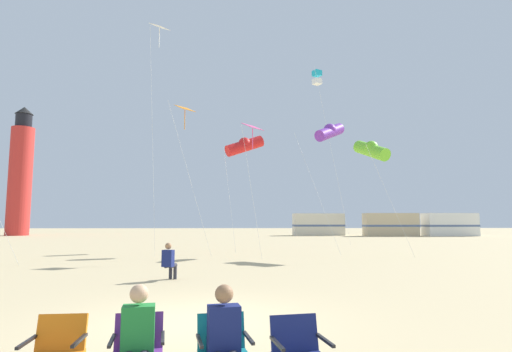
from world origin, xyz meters
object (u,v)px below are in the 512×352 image
lighthouse_distant (20,174)px  rv_van_white (450,225)px  camp_chair_purple (138,346)px  rv_van_cream (318,225)px  kite_diamond_orange (185,114)px  spectator_teal_chair (225,339)px  kite_diamond_rainbow (253,131)px  camp_chair_teal (223,346)px  kite_tube_scarlet (245,145)px  kite_tube_lime (371,150)px  spectator_purple_chair (137,339)px  camp_chair_orange (56,348)px  kite_flyer_standing (169,260)px  kite_diamond_white (159,37)px  rv_van_tan (390,225)px  kite_box_cyan (317,78)px  camp_chair_navy (298,349)px  kite_tube_violet (330,132)px

lighthouse_distant → rv_van_white: bearing=-4.3°
camp_chair_purple → rv_van_cream: bearing=67.0°
camp_chair_purple → kite_diamond_orange: size_ratio=0.10×
spectator_teal_chair → lighthouse_distant: size_ratio=0.07×
kite_diamond_rainbow → lighthouse_distant: (-28.97, 33.20, 1.33)m
camp_chair_teal → kite_tube_scarlet: size_ratio=0.12×
kite_tube_lime → rv_van_cream: size_ratio=0.97×
kite_tube_scarlet → rv_van_white: bearing=44.7°
spectator_purple_chair → kite_diamond_orange: 19.48m
camp_chair_orange → kite_flyer_standing: bearing=87.9°
kite_diamond_white → rv_van_cream: (14.76, 31.12, -10.59)m
kite_diamond_rainbow → rv_van_white: (25.37, 29.16, -5.12)m
kite_diamond_white → rv_van_white: bearing=42.7°
camp_chair_teal → rv_van_tan: rv_van_tan is taller
kite_box_cyan → rv_van_white: bearing=42.5°
camp_chair_teal → camp_chair_navy: size_ratio=1.00×
kite_flyer_standing → kite_diamond_rainbow: kite_diamond_rainbow is taller
camp_chair_orange → kite_diamond_white: 21.10m
camp_chair_teal → kite_tube_scarlet: kite_tube_scarlet is taller
camp_chair_purple → rv_van_white: 53.09m
camp_chair_navy → rv_van_cream: rv_van_cream is taller
kite_diamond_white → kite_flyer_standing: bearing=-75.5°
kite_tube_scarlet → kite_tube_violet: bearing=-2.8°
kite_tube_violet → lighthouse_distant: lighthouse_distant is taller
spectator_purple_chair → rv_van_cream: 50.04m
camp_chair_navy → kite_diamond_orange: bearing=90.9°
kite_diamond_orange → lighthouse_distant: lighthouse_distant is taller
spectator_teal_chair → kite_diamond_white: kite_diamond_white is taller
camp_chair_teal → camp_chair_orange: bearing=168.8°
kite_tube_scarlet → rv_van_cream: (9.95, 28.43, -5.04)m
spectator_purple_chair → kite_box_cyan: size_ratio=0.08×
kite_diamond_orange → kite_diamond_rainbow: (3.69, -1.42, -1.27)m
camp_chair_navy → rv_van_white: size_ratio=0.13×
kite_diamond_orange → kite_tube_scarlet: 4.26m
kite_tube_violet → camp_chair_navy: bearing=-103.7°
spectator_purple_chair → kite_flyer_standing: 8.81m
spectator_teal_chair → kite_diamond_rainbow: 17.67m
kite_tube_scarlet → rv_van_tan: size_ratio=1.10×
rv_van_white → rv_van_tan: bearing=174.8°
camp_chair_orange → spectator_purple_chair: spectator_purple_chair is taller
camp_chair_purple → kite_diamond_white: size_ratio=0.06×
kite_diamond_rainbow → rv_van_cream: (9.58, 32.14, -5.12)m
kite_diamond_rainbow → rv_van_cream: size_ratio=1.06×
kite_tube_scarlet → kite_diamond_white: bearing=-150.8°
camp_chair_orange → camp_chair_navy: 2.56m
kite_tube_scarlet → kite_tube_lime: bearing=-23.6°
rv_van_cream → kite_box_cyan: bearing=-103.8°
camp_chair_orange → kite_box_cyan: kite_box_cyan is taller
spectator_purple_chair → kite_tube_scarlet: bearing=76.2°
kite_tube_violet → lighthouse_distant: size_ratio=0.47×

